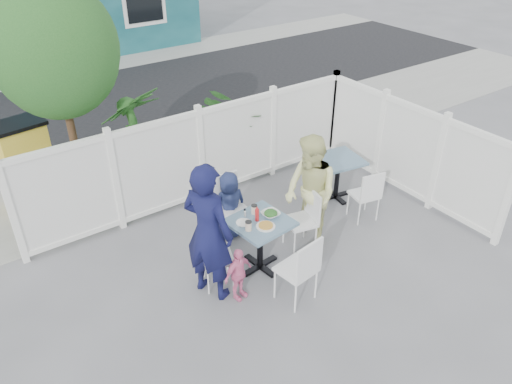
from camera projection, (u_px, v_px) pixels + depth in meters
ground at (286, 277)px, 6.79m from camera, size 80.00×80.00×0.00m
near_sidewalk at (162, 167)px, 9.43m from camera, size 24.00×2.60×0.01m
street at (93, 106)px, 12.00m from camera, size 24.00×5.00×0.01m
far_sidewalk at (55, 72)px, 14.15m from camera, size 24.00×1.60×0.01m
fence_back at (201, 157)px, 8.09m from camera, size 5.86×0.08×1.60m
fence_right at (407, 152)px, 8.27m from camera, size 0.08×3.66×1.60m
tree at (55, 50)px, 6.93m from camera, size 1.80×1.62×3.59m
utility_cabinet at (27, 164)px, 8.11m from camera, size 0.80×0.63×1.36m
potted_shrub_a at (138, 144)px, 8.12m from camera, size 1.42×1.42×1.90m
potted_shrub_b at (242, 127)px, 9.09m from camera, size 1.38×1.55×1.59m
main_table at (260, 232)px, 6.66m from camera, size 0.81×0.81×0.78m
spare_table at (338, 167)px, 8.23m from camera, size 0.81×0.81×0.74m
chair_left at (211, 253)px, 6.41m from camera, size 0.51×0.52×0.90m
chair_right at (305, 215)px, 7.11m from camera, size 0.49×0.50×0.93m
chair_back at (229, 202)px, 7.31m from camera, size 0.47×0.45×1.00m
chair_near at (302, 267)px, 6.11m from camera, size 0.50×0.49×0.98m
chair_spare at (368, 192)px, 7.69m from camera, size 0.47×0.46×0.88m
man at (208, 232)px, 6.08m from camera, size 0.69×0.82×1.89m
woman at (310, 193)px, 7.02m from camera, size 0.73×0.90×1.71m
boy at (230, 205)px, 7.34m from camera, size 0.55×0.38×1.07m
toddler at (238, 274)px, 6.27m from camera, size 0.48×0.27×0.76m
plate_main at (266, 226)px, 6.45m from camera, size 0.25×0.25×0.02m
plate_side at (243, 223)px, 6.53m from camera, size 0.20×0.20×0.01m
salad_bowl at (271, 214)px, 6.66m from camera, size 0.24×0.24×0.06m
coffee_cup_a at (248, 226)px, 6.36m from camera, size 0.08×0.08×0.12m
coffee_cup_b at (254, 210)px, 6.69m from camera, size 0.08×0.08×0.12m
ketchup_bottle at (257, 215)px, 6.54m from camera, size 0.05×0.05×0.17m
salt_shaker at (245, 214)px, 6.65m from camera, size 0.03×0.03×0.07m
pepper_shaker at (245, 211)px, 6.71m from camera, size 0.03×0.03×0.07m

